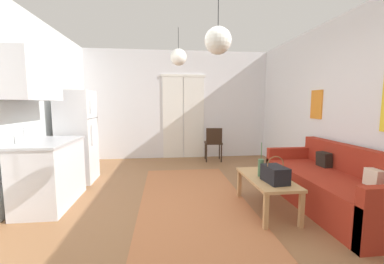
{
  "coord_description": "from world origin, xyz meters",
  "views": [
    {
      "loc": [
        -0.36,
        -2.92,
        1.39
      ],
      "look_at": [
        0.1,
        1.06,
        0.93
      ],
      "focal_mm": 22.66,
      "sensor_mm": 36.0,
      "label": 1
    }
  ],
  "objects_px": {
    "pendant_lamp_far": "(178,57)",
    "coffee_table": "(267,182)",
    "accent_chair": "(214,142)",
    "pendant_lamp_near": "(218,41)",
    "bamboo_vase": "(261,168)",
    "couch": "(334,187)",
    "refrigerator": "(77,137)",
    "handbag": "(275,174)"
  },
  "relations": [
    {
      "from": "refrigerator",
      "to": "coffee_table",
      "type": "bearing_deg",
      "value": -28.69
    },
    {
      "from": "couch",
      "to": "handbag",
      "type": "xyz_separation_m",
      "value": [
        -0.94,
        -0.2,
        0.27
      ]
    },
    {
      "from": "couch",
      "to": "pendant_lamp_near",
      "type": "distance_m",
      "value": 2.54
    },
    {
      "from": "bamboo_vase",
      "to": "accent_chair",
      "type": "relative_size",
      "value": 0.54
    },
    {
      "from": "bamboo_vase",
      "to": "pendant_lamp_far",
      "type": "distance_m",
      "value": 2.42
    },
    {
      "from": "couch",
      "to": "handbag",
      "type": "distance_m",
      "value": 1.0
    },
    {
      "from": "pendant_lamp_far",
      "to": "coffee_table",
      "type": "bearing_deg",
      "value": -55.21
    },
    {
      "from": "couch",
      "to": "refrigerator",
      "type": "relative_size",
      "value": 1.28
    },
    {
      "from": "accent_chair",
      "to": "pendant_lamp_far",
      "type": "height_order",
      "value": "pendant_lamp_far"
    },
    {
      "from": "refrigerator",
      "to": "pendant_lamp_far",
      "type": "distance_m",
      "value": 2.29
    },
    {
      "from": "accent_chair",
      "to": "pendant_lamp_near",
      "type": "xyz_separation_m",
      "value": [
        -0.69,
        -3.49,
        1.49
      ]
    },
    {
      "from": "coffee_table",
      "to": "handbag",
      "type": "height_order",
      "value": "handbag"
    },
    {
      "from": "bamboo_vase",
      "to": "coffee_table",
      "type": "bearing_deg",
      "value": -42.53
    },
    {
      "from": "coffee_table",
      "to": "couch",
      "type": "bearing_deg",
      "value": -0.59
    },
    {
      "from": "bamboo_vase",
      "to": "pendant_lamp_far",
      "type": "relative_size",
      "value": 0.68
    },
    {
      "from": "handbag",
      "to": "accent_chair",
      "type": "bearing_deg",
      "value": 92.67
    },
    {
      "from": "handbag",
      "to": "coffee_table",
      "type": "bearing_deg",
      "value": 92.69
    },
    {
      "from": "coffee_table",
      "to": "handbag",
      "type": "relative_size",
      "value": 2.95
    },
    {
      "from": "coffee_table",
      "to": "refrigerator",
      "type": "distance_m",
      "value": 3.29
    },
    {
      "from": "accent_chair",
      "to": "pendant_lamp_far",
      "type": "bearing_deg",
      "value": 59.71
    },
    {
      "from": "accent_chair",
      "to": "refrigerator",
      "type": "bearing_deg",
      "value": 29.45
    },
    {
      "from": "pendant_lamp_near",
      "to": "bamboo_vase",
      "type": "bearing_deg",
      "value": 44.56
    },
    {
      "from": "accent_chair",
      "to": "pendant_lamp_near",
      "type": "relative_size",
      "value": 0.92
    },
    {
      "from": "pendant_lamp_far",
      "to": "accent_chair",
      "type": "bearing_deg",
      "value": 54.61
    },
    {
      "from": "accent_chair",
      "to": "pendant_lamp_near",
      "type": "height_order",
      "value": "pendant_lamp_near"
    },
    {
      "from": "couch",
      "to": "coffee_table",
      "type": "distance_m",
      "value": 0.96
    },
    {
      "from": "refrigerator",
      "to": "handbag",
      "type": "bearing_deg",
      "value": -31.75
    },
    {
      "from": "accent_chair",
      "to": "pendant_lamp_near",
      "type": "bearing_deg",
      "value": 83.96
    },
    {
      "from": "bamboo_vase",
      "to": "pendant_lamp_near",
      "type": "relative_size",
      "value": 0.5
    },
    {
      "from": "pendant_lamp_near",
      "to": "couch",
      "type": "bearing_deg",
      "value": 21.04
    },
    {
      "from": "refrigerator",
      "to": "bamboo_vase",
      "type": "bearing_deg",
      "value": -28.34
    },
    {
      "from": "handbag",
      "to": "pendant_lamp_near",
      "type": "relative_size",
      "value": 0.39
    },
    {
      "from": "handbag",
      "to": "accent_chair",
      "type": "relative_size",
      "value": 0.42
    },
    {
      "from": "couch",
      "to": "refrigerator",
      "type": "distance_m",
      "value": 4.16
    },
    {
      "from": "handbag",
      "to": "refrigerator",
      "type": "bearing_deg",
      "value": 148.25
    },
    {
      "from": "couch",
      "to": "accent_chair",
      "type": "distance_m",
      "value": 3.02
    },
    {
      "from": "couch",
      "to": "accent_chair",
      "type": "bearing_deg",
      "value": 111.04
    },
    {
      "from": "coffee_table",
      "to": "pendant_lamp_near",
      "type": "height_order",
      "value": "pendant_lamp_near"
    },
    {
      "from": "pendant_lamp_near",
      "to": "coffee_table",
      "type": "bearing_deg",
      "value": 40.16
    },
    {
      "from": "bamboo_vase",
      "to": "refrigerator",
      "type": "bearing_deg",
      "value": 151.66
    },
    {
      "from": "handbag",
      "to": "pendant_lamp_near",
      "type": "distance_m",
      "value": 1.71
    },
    {
      "from": "couch",
      "to": "refrigerator",
      "type": "xyz_separation_m",
      "value": [
        -3.81,
        1.57,
        0.54
      ]
    }
  ]
}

